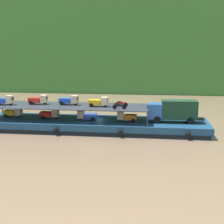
# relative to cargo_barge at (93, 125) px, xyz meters

# --- Properties ---
(ground_plane) EXTENTS (400.00, 400.00, 0.00)m
(ground_plane) POSITION_rel_cargo_barge_xyz_m (-0.00, 0.02, -0.75)
(ground_plane) COLOR #7F664C
(hillside_far_bank) EXTENTS (126.32, 38.02, 38.75)m
(hillside_far_bank) POSITION_rel_cargo_barge_xyz_m (-0.00, 58.10, 21.07)
(hillside_far_bank) COLOR #387533
(hillside_far_bank) RESTS_ON ground
(cargo_barge) EXTENTS (32.61, 8.15, 1.50)m
(cargo_barge) POSITION_rel_cargo_barge_xyz_m (0.00, 0.00, 0.00)
(cargo_barge) COLOR navy
(cargo_barge) RESTS_ON ground
(covered_lorry) EXTENTS (7.91, 2.48, 3.10)m
(covered_lorry) POSITION_rel_cargo_barge_xyz_m (11.32, -0.21, 2.45)
(covered_lorry) COLOR #285BA3
(covered_lorry) RESTS_ON cargo_barge
(cargo_rack) EXTENTS (23.41, 6.84, 2.00)m
(cargo_rack) POSITION_rel_cargo_barge_xyz_m (-3.80, 0.02, 2.69)
(cargo_rack) COLOR #2D333D
(cargo_rack) RESTS_ON cargo_barge
(mini_truck_lower_stern) EXTENTS (2.76, 1.23, 1.38)m
(mini_truck_lower_stern) POSITION_rel_cargo_barge_xyz_m (-12.36, 0.62, 1.44)
(mini_truck_lower_stern) COLOR gold
(mini_truck_lower_stern) RESTS_ON cargo_barge
(mini_truck_lower_aft) EXTENTS (2.77, 1.24, 1.38)m
(mini_truck_lower_aft) POSITION_rel_cargo_barge_xyz_m (-6.52, 0.19, 1.44)
(mini_truck_lower_aft) COLOR red
(mini_truck_lower_aft) RESTS_ON cargo_barge
(mini_truck_lower_mid) EXTENTS (2.76, 1.23, 1.38)m
(mini_truck_lower_mid) POSITION_rel_cargo_barge_xyz_m (-0.87, -0.42, 1.44)
(mini_truck_lower_mid) COLOR #1E47B7
(mini_truck_lower_mid) RESTS_ON cargo_barge
(mini_truck_lower_fore) EXTENTS (2.78, 1.28, 1.38)m
(mini_truck_lower_fore) POSITION_rel_cargo_barge_xyz_m (4.86, -0.50, 1.44)
(mini_truck_lower_fore) COLOR orange
(mini_truck_lower_fore) RESTS_ON cargo_barge
(mini_truck_upper_stern) EXTENTS (2.77, 1.26, 1.38)m
(mini_truck_upper_stern) POSITION_rel_cargo_barge_xyz_m (-13.09, -0.62, 3.44)
(mini_truck_upper_stern) COLOR #1E47B7
(mini_truck_upper_stern) RESTS_ON cargo_rack
(mini_truck_upper_mid) EXTENTS (2.79, 1.29, 1.38)m
(mini_truck_upper_mid) POSITION_rel_cargo_barge_xyz_m (-8.33, 0.58, 3.44)
(mini_truck_upper_mid) COLOR red
(mini_truck_upper_mid) RESTS_ON cargo_rack
(mini_truck_upper_fore) EXTENTS (2.79, 1.29, 1.38)m
(mini_truck_upper_fore) POSITION_rel_cargo_barge_xyz_m (-3.69, 0.62, 3.44)
(mini_truck_upper_fore) COLOR #1E47B7
(mini_truck_upper_fore) RESTS_ON cargo_rack
(mini_truck_upper_bow) EXTENTS (2.78, 1.26, 1.38)m
(mini_truck_upper_bow) POSITION_rel_cargo_barge_xyz_m (0.87, -0.36, 3.44)
(mini_truck_upper_bow) COLOR gold
(mini_truck_upper_bow) RESTS_ON cargo_rack
(motorcycle_upper_port) EXTENTS (1.90, 0.55, 0.87)m
(motorcycle_upper_port) POSITION_rel_cargo_barge_xyz_m (3.98, -2.03, 3.18)
(motorcycle_upper_port) COLOR black
(motorcycle_upper_port) RESTS_ON cargo_rack
(motorcycle_upper_centre) EXTENTS (1.90, 0.55, 0.87)m
(motorcycle_upper_centre) POSITION_rel_cargo_barge_xyz_m (3.99, 0.02, 3.18)
(motorcycle_upper_centre) COLOR black
(motorcycle_upper_centre) RESTS_ON cargo_rack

